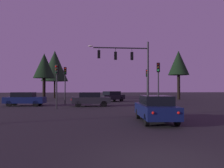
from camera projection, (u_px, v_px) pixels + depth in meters
ground_plane at (103, 103)px, 30.27m from camera, size 168.00×168.00×0.00m
traffic_signal_mast_arm at (129, 61)px, 26.11m from camera, size 6.91×0.38×7.26m
traffic_light_corner_left at (57, 78)px, 21.82m from camera, size 0.37×0.39×4.17m
traffic_light_corner_right at (158, 76)px, 21.99m from camera, size 0.35×0.38×4.39m
traffic_light_median at (147, 79)px, 29.06m from camera, size 0.37×0.39×4.33m
traffic_light_far_side at (65, 78)px, 27.97m from camera, size 0.35×0.38×4.52m
car_nearside_lane at (155, 108)px, 13.29m from camera, size 2.08×4.74×1.52m
car_crossing_left at (25, 99)px, 25.44m from camera, size 4.49×2.09×1.52m
car_crossing_right at (91, 99)px, 25.00m from camera, size 4.22×1.92×1.52m
car_far_lane at (111, 96)px, 33.95m from camera, size 4.37×3.89×1.52m
tree_behind_sign at (55, 66)px, 46.59m from camera, size 5.36×5.36×9.56m
tree_left_far at (44, 66)px, 37.37m from camera, size 3.45×3.45×7.63m
tree_center_horizon at (179, 63)px, 40.68m from camera, size 3.63×3.63×8.62m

